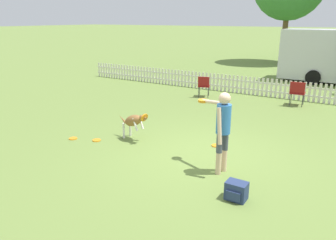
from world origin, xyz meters
The scene contains 11 objects.
ground_plane centered at (0.00, 0.00, 0.00)m, with size 240.00×240.00×0.00m, color olive.
handler_person centered at (0.59, -0.53, 1.03)m, with size 0.90×0.80×1.65m.
leaping_dog centered at (-2.01, 0.00, 0.51)m, with size 1.06×0.43×0.78m.
frisbee_near_handler centered at (-0.05, 0.71, 0.01)m, with size 0.21×0.21×0.02m.
frisbee_near_dog centered at (-2.78, -0.56, 0.01)m, with size 0.21×0.21×0.02m.
frisbee_midfield centered at (-3.38, -0.79, 0.01)m, with size 0.21×0.21×0.02m.
backpack_on_grass centered at (1.25, -1.37, 0.16)m, with size 0.36×0.30×0.32m.
picket_fence centered at (0.00, 6.66, 0.36)m, with size 19.14×0.04×0.72m.
folding_chair_blue_left centered at (-2.61, 5.24, 0.50)m, with size 0.57×0.58×0.83m.
folding_chair_green_right centered at (0.78, 5.76, 0.52)m, with size 0.54×0.55×0.87m.
equipment_trailer centered at (1.19, 11.23, 1.31)m, with size 5.30×2.25×2.48m.
Camera 1 is at (2.89, -6.21, 2.98)m, focal length 35.00 mm.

